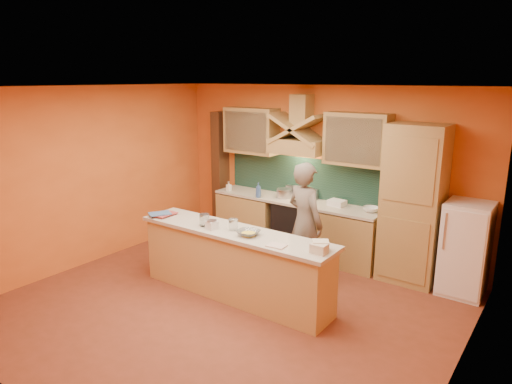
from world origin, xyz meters
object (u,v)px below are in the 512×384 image
Objects in this scene: person at (305,223)px; mixing_bowl at (248,233)px; kitchen_scale at (212,225)px; fridge at (465,249)px; stove at (294,226)px.

mixing_bowl is at bearing 95.31° from person.
person is at bearing 65.80° from kitchen_scale.
fridge is at bearing 46.96° from kitchen_scale.
fridge is 0.73× the size of person.
person is (0.71, -0.91, 0.43)m from stove.
person is at bearing 77.55° from mixing_bowl.
fridge is 4.62× the size of mixing_bowl.
kitchen_scale is 0.47× the size of mixing_bowl.
kitchen_scale is (-2.77, -2.03, 0.35)m from fridge.
fridge is 9.78× the size of kitchen_scale.
stove is 0.51× the size of person.
stove is 0.69× the size of fridge.
person is at bearing -155.44° from fridge.
stove is 1.23m from person.
kitchen_scale is (-0.78, -1.12, 0.12)m from person.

